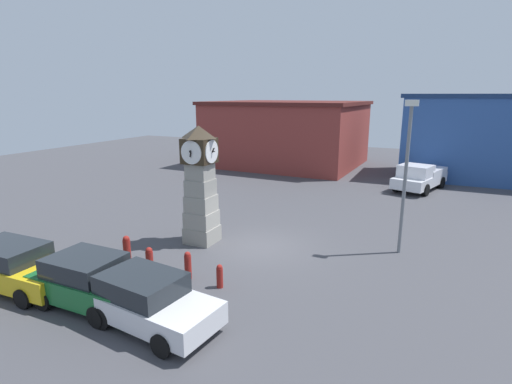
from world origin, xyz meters
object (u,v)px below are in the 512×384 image
object	(u,v)px
car_near_tower	(91,281)
pickup_truck	(420,177)
bollard_mid_row	(188,265)
car_navy_sedan	(14,266)
bollard_near_tower	(220,276)
bollard_end_row	(127,249)
clock_tower	(200,186)
car_by_building	(148,300)
bollard_far_row	(149,258)
street_lamp_near_road	(406,167)

from	to	relation	value
car_near_tower	pickup_truck	world-z (taller)	pickup_truck
car_near_tower	bollard_mid_row	bearing A→B (deg)	58.77
car_navy_sedan	bollard_near_tower	bearing A→B (deg)	24.61
bollard_end_row	clock_tower	bearing A→B (deg)	65.50
bollard_near_tower	car_by_building	bearing A→B (deg)	-103.83
bollard_mid_row	bollard_far_row	bearing A→B (deg)	-179.80
car_navy_sedan	street_lamp_near_road	world-z (taller)	street_lamp_near_road
bollard_mid_row	street_lamp_near_road	xyz separation A→B (m)	(6.62, 5.78, 3.10)
clock_tower	bollard_far_row	xyz separation A→B (m)	(-0.19, -3.36, -2.14)
bollard_near_tower	car_near_tower	xyz separation A→B (m)	(-3.06, -2.66, 0.37)
bollard_mid_row	bollard_end_row	bearing A→B (deg)	176.54
bollard_end_row	bollard_mid_row	bearing A→B (deg)	-3.46
bollard_end_row	car_navy_sedan	size ratio (longest dim) A/B	0.24
car_navy_sedan	car_near_tower	size ratio (longest dim) A/B	1.19
bollard_far_row	bollard_end_row	size ratio (longest dim) A/B	0.82
bollard_mid_row	car_by_building	distance (m)	3.04
clock_tower	car_navy_sedan	xyz separation A→B (m)	(-3.46, -6.39, -1.81)
clock_tower	bollard_near_tower	world-z (taller)	clock_tower
bollard_end_row	bollard_near_tower	bearing A→B (deg)	-3.91
pickup_truck	bollard_mid_row	bearing A→B (deg)	-109.98
bollard_near_tower	bollard_far_row	xyz separation A→B (m)	(-3.11, 0.11, 0.03)
bollard_mid_row	street_lamp_near_road	world-z (taller)	street_lamp_near_road
bollard_near_tower	clock_tower	bearing A→B (deg)	130.05
clock_tower	bollard_end_row	bearing A→B (deg)	-114.50
bollard_far_row	bollard_end_row	world-z (taller)	bollard_end_row
bollard_near_tower	car_by_building	size ratio (longest dim) A/B	0.20
clock_tower	car_by_building	bearing A→B (deg)	-70.60
car_near_tower	bollard_end_row	bearing A→B (deg)	113.72
bollard_near_tower	bollard_end_row	size ratio (longest dim) A/B	0.76
bollard_far_row	car_near_tower	distance (m)	2.80
bollard_end_row	car_by_building	size ratio (longest dim) A/B	0.26
car_by_building	pickup_truck	xyz separation A→B (m)	(5.99, 21.29, 0.16)
bollard_mid_row	bollard_end_row	distance (m)	2.99
bollard_near_tower	bollard_far_row	distance (m)	3.11
bollard_near_tower	car_near_tower	bearing A→B (deg)	-138.98
clock_tower	bollard_end_row	size ratio (longest dim) A/B	4.70
car_near_tower	car_by_building	world-z (taller)	car_near_tower
bollard_mid_row	pickup_truck	size ratio (longest dim) A/B	0.18
bollard_end_row	bollard_far_row	bearing A→B (deg)	-8.44
car_by_building	pickup_truck	world-z (taller)	pickup_truck
clock_tower	bollard_mid_row	bearing A→B (deg)	-65.32
bollard_far_row	pickup_truck	bearing A→B (deg)	65.41
bollard_end_row	car_by_building	xyz separation A→B (m)	(3.67, -3.13, 0.21)
clock_tower	bollard_end_row	distance (m)	4.04
bollard_near_tower	bollard_end_row	distance (m)	4.38
car_navy_sedan	car_by_building	size ratio (longest dim) A/B	1.09
clock_tower	car_near_tower	size ratio (longest dim) A/B	1.34
pickup_truck	clock_tower	bearing A→B (deg)	-118.71
clock_tower	bollard_near_tower	distance (m)	5.03
clock_tower	bollard_near_tower	size ratio (longest dim) A/B	6.15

